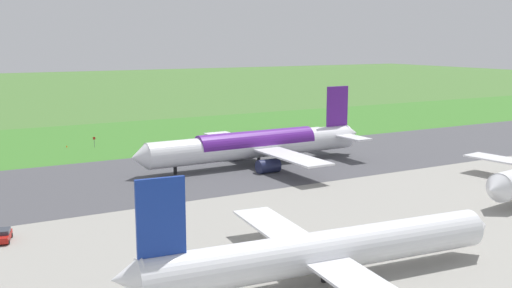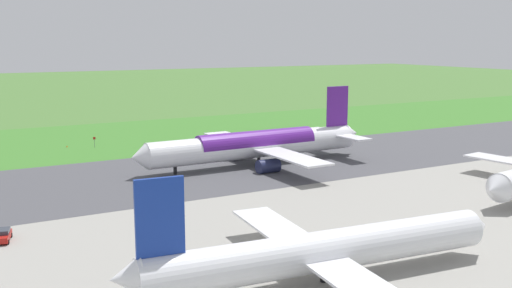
% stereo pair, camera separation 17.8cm
% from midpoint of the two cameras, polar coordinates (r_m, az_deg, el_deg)
% --- Properties ---
extents(ground_plane, '(800.00, 800.00, 0.00)m').
position_cam_midpoint_polar(ground_plane, '(121.09, -2.57, -2.35)').
color(ground_plane, '#477233').
extents(runway_asphalt, '(600.00, 39.26, 0.06)m').
position_cam_midpoint_polar(runway_asphalt, '(121.08, -2.57, -2.33)').
color(runway_asphalt, '#47474C').
rests_on(runway_asphalt, ground).
extents(apron_concrete, '(440.00, 110.00, 0.05)m').
position_cam_midpoint_polar(apron_concrete, '(80.39, 13.84, -9.10)').
color(apron_concrete, gray).
rests_on(apron_concrete, ground).
extents(grass_verge_foreground, '(600.00, 80.00, 0.04)m').
position_cam_midpoint_polar(grass_verge_foreground, '(155.94, -8.84, 0.35)').
color(grass_verge_foreground, '#3C782B').
rests_on(grass_verge_foreground, ground).
extents(airliner_main, '(54.02, 44.09, 15.88)m').
position_cam_midpoint_polar(airliner_main, '(123.27, 0.19, -0.05)').
color(airliner_main, white).
rests_on(airliner_main, ground).
extents(airliner_parked_mid, '(45.86, 37.57, 13.38)m').
position_cam_midpoint_polar(airliner_parked_mid, '(64.64, 6.49, -10.25)').
color(airliner_parked_mid, white).
rests_on(airliner_parked_mid, ground).
extents(service_car_followme, '(2.76, 4.51, 1.62)m').
position_cam_midpoint_polar(service_car_followme, '(84.41, -23.35, -8.14)').
color(service_car_followme, '#B21914').
rests_on(service_car_followme, ground).
extents(no_stopping_sign, '(0.60, 0.10, 2.68)m').
position_cam_midpoint_polar(no_stopping_sign, '(148.63, -15.39, 0.25)').
color(no_stopping_sign, slate).
rests_on(no_stopping_sign, ground).
extents(traffic_cone_orange, '(0.40, 0.40, 0.55)m').
position_cam_midpoint_polar(traffic_cone_orange, '(151.36, -17.86, -0.21)').
color(traffic_cone_orange, orange).
rests_on(traffic_cone_orange, ground).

